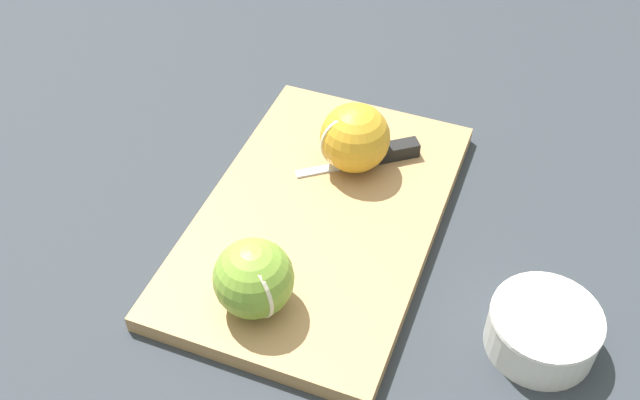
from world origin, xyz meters
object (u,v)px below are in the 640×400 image
Objects in this scene: apple_half_right at (355,138)px; bowl at (543,328)px; knife at (383,154)px; apple_half_left at (252,278)px.

apple_half_right is 0.31m from bowl.
bowl is (-0.16, -0.25, -0.00)m from knife.
knife is (0.26, -0.03, -0.03)m from apple_half_left.
bowl is (0.10, -0.27, -0.03)m from apple_half_left.
knife is at bearing -160.12° from apple_half_left.
knife is at bearing 91.14° from apple_half_right.
knife is 0.30m from bowl.
apple_half_left is 0.24m from apple_half_right.
knife is 1.12× the size of bowl.
apple_half_right is at bearing -0.86° from knife.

